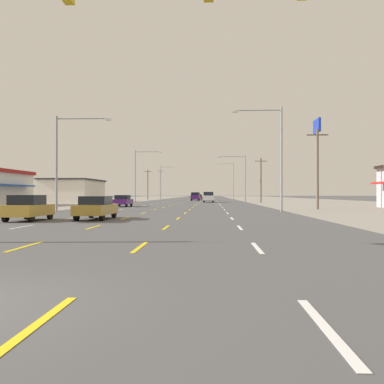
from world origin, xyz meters
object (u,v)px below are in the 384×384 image
(streetlight_right_row_1, at_px, (242,174))
(streetlight_left_row_0, at_px, (63,154))
(suv_inner_right_midfar, at_px, (209,197))
(sedan_inner_left_near, at_px, (96,207))
(pole_sign_right_row_1, at_px, (317,139))
(streetlight_right_row_0, at_px, (276,151))
(sedan_center_turn_distant_a, at_px, (199,197))
(suv_center_turn_farther, at_px, (195,196))
(streetlight_left_row_2, at_px, (162,180))
(sedan_inner_right_far, at_px, (208,198))
(sedan_far_left_mid, at_px, (123,201))
(streetlight_left_row_1, at_px, (138,172))
(streetlight_right_row_2, at_px, (232,178))
(suv_center_turn_farthest, at_px, (197,196))
(hatchback_far_left_nearest, at_px, (28,208))

(streetlight_right_row_1, bearing_deg, streetlight_left_row_0, -115.42)
(suv_inner_right_midfar, relative_size, streetlight_right_row_1, 0.56)
(sedan_inner_left_near, relative_size, pole_sign_right_row_1, 0.44)
(sedan_inner_left_near, bearing_deg, pole_sign_right_row_1, 50.18)
(streetlight_left_row_0, distance_m, streetlight_right_row_0, 19.19)
(sedan_center_turn_distant_a, bearing_deg, suv_center_turn_farther, -90.09)
(sedan_center_turn_distant_a, bearing_deg, streetlight_left_row_2, -125.15)
(sedan_inner_right_far, bearing_deg, sedan_inner_left_near, -95.27)
(sedan_inner_left_near, height_order, streetlight_right_row_1, streetlight_right_row_1)
(streetlight_right_row_0, xyz_separation_m, streetlight_right_row_1, (-0.14, 40.07, -0.24))
(sedan_far_left_mid, bearing_deg, suv_center_turn_farther, 81.32)
(streetlight_left_row_1, bearing_deg, sedan_far_left_mid, -84.49)
(streetlight_left_row_1, bearing_deg, pole_sign_right_row_1, -47.41)
(streetlight_left_row_2, bearing_deg, streetlight_right_row_2, -0.00)
(sedan_inner_left_near, bearing_deg, streetlight_left_row_1, 96.89)
(streetlight_right_row_0, height_order, streetlight_left_row_2, streetlight_left_row_2)
(sedan_inner_left_near, distance_m, sedan_inner_right_far, 72.07)
(sedan_inner_right_far, xyz_separation_m, streetlight_right_row_2, (6.40, 19.86, 5.21))
(streetlight_left_row_2, xyz_separation_m, streetlight_right_row_2, (19.40, -0.00, 0.51))
(suv_inner_right_midfar, xyz_separation_m, sedan_center_turn_distant_a, (-3.22, 51.94, -0.27))
(sedan_inner_right_far, relative_size, sedan_center_turn_distant_a, 1.00)
(sedan_inner_left_near, distance_m, pole_sign_right_row_1, 31.43)
(sedan_far_left_mid, height_order, pole_sign_right_row_1, pole_sign_right_row_1)
(sedan_center_turn_distant_a, distance_m, streetlight_left_row_1, 55.30)
(suv_center_turn_farther, height_order, streetlight_left_row_0, streetlight_left_row_0)
(sedan_center_turn_distant_a, height_order, streetlight_left_row_0, streetlight_left_row_0)
(suv_center_turn_farthest, bearing_deg, suv_center_turn_farther, -89.16)
(sedan_inner_right_far, height_order, suv_center_turn_farthest, suv_center_turn_farthest)
(sedan_inner_left_near, height_order, streetlight_left_row_2, streetlight_left_row_2)
(pole_sign_right_row_1, relative_size, streetlight_right_row_0, 1.11)
(hatchback_far_left_nearest, xyz_separation_m, streetlight_left_row_2, (-2.74, 93.28, 4.67))
(sedan_inner_right_far, height_order, streetlight_right_row_2, streetlight_right_row_2)
(streetlight_left_row_1, bearing_deg, hatchback_far_left_nearest, -87.21)
(sedan_far_left_mid, xyz_separation_m, suv_inner_right_midfar, (10.56, 27.73, 0.27))
(hatchback_far_left_nearest, relative_size, streetlight_left_row_2, 0.42)
(hatchback_far_left_nearest, height_order, sedan_center_turn_distant_a, hatchback_far_left_nearest)
(hatchback_far_left_nearest, height_order, sedan_inner_left_near, hatchback_far_left_nearest)
(sedan_far_left_mid, xyz_separation_m, streetlight_left_row_1, (-2.46, 25.47, 4.95))
(pole_sign_right_row_1, distance_m, streetlight_left_row_2, 72.97)
(suv_center_turn_farthest, distance_m, streetlight_left_row_1, 42.37)
(sedan_inner_left_near, relative_size, streetlight_right_row_2, 0.44)
(suv_center_turn_farthest, bearing_deg, sedan_center_turn_distant_a, 88.58)
(suv_center_turn_farthest, relative_size, streetlight_left_row_2, 0.52)
(sedan_far_left_mid, xyz_separation_m, sedan_inner_right_far, (10.40, 45.68, 0.00))
(suv_center_turn_farthest, xyz_separation_m, streetlight_left_row_1, (-9.47, -41.04, 4.68))
(sedan_far_left_mid, bearing_deg, streetlight_left_row_2, 92.28)
(suv_center_turn_farther, relative_size, streetlight_left_row_2, 0.52)
(streetlight_left_row_0, bearing_deg, streetlight_right_row_0, 0.00)
(sedan_far_left_mid, bearing_deg, sedan_inner_right_far, 77.18)
(sedan_center_turn_distant_a, height_order, streetlight_right_row_0, streetlight_right_row_0)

